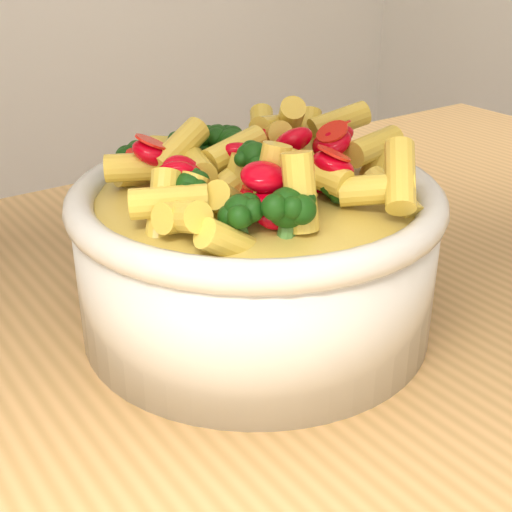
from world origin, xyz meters
TOP-DOWN VIEW (x-y plane):
  - table at (0.00, 0.00)m, footprint 1.20×0.80m
  - serving_bowl at (-0.03, 0.05)m, footprint 0.25×0.25m
  - pasta_salad at (-0.03, 0.05)m, footprint 0.20×0.20m

SIDE VIEW (x-z plane):
  - table at x=0.00m, z-range 0.35..1.25m
  - serving_bowl at x=-0.03m, z-range 0.90..1.01m
  - pasta_salad at x=-0.03m, z-range 1.00..1.04m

